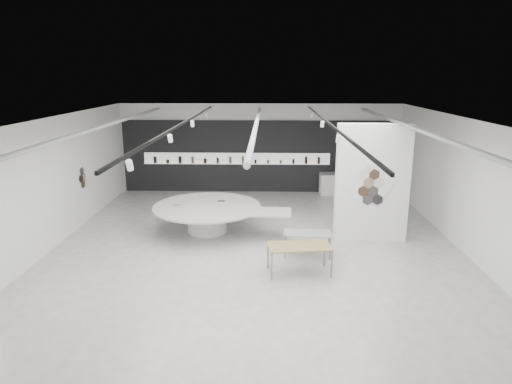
{
  "coord_description": "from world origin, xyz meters",
  "views": [
    {
      "loc": [
        0.32,
        -12.48,
        5.01
      ],
      "look_at": [
        -0.02,
        1.2,
        1.46
      ],
      "focal_mm": 32.0,
      "sensor_mm": 36.0,
      "label": 1
    }
  ],
  "objects_px": {
    "sample_table_wood": "(299,248)",
    "sample_table_stone": "(307,235)",
    "kitchen_counter": "(338,184)",
    "partition_column": "(372,183)",
    "display_island": "(209,215)"
  },
  "relations": [
    {
      "from": "partition_column",
      "to": "sample_table_stone",
      "type": "height_order",
      "value": "partition_column"
    },
    {
      "from": "partition_column",
      "to": "sample_table_wood",
      "type": "xyz_separation_m",
      "value": [
        -2.34,
        -2.52,
        -1.1
      ]
    },
    {
      "from": "display_island",
      "to": "sample_table_stone",
      "type": "height_order",
      "value": "display_island"
    },
    {
      "from": "sample_table_wood",
      "to": "kitchen_counter",
      "type": "bearing_deg",
      "value": 74.61
    },
    {
      "from": "partition_column",
      "to": "sample_table_stone",
      "type": "distance_m",
      "value": 2.7
    },
    {
      "from": "sample_table_wood",
      "to": "display_island",
      "type": "bearing_deg",
      "value": 131.04
    },
    {
      "from": "sample_table_wood",
      "to": "sample_table_stone",
      "type": "xyz_separation_m",
      "value": [
        0.31,
        1.19,
        -0.08
      ]
    },
    {
      "from": "display_island",
      "to": "sample_table_wood",
      "type": "relative_size",
      "value": 2.67
    },
    {
      "from": "display_island",
      "to": "kitchen_counter",
      "type": "relative_size",
      "value": 2.77
    },
    {
      "from": "sample_table_wood",
      "to": "kitchen_counter",
      "type": "relative_size",
      "value": 1.04
    },
    {
      "from": "sample_table_wood",
      "to": "sample_table_stone",
      "type": "distance_m",
      "value": 1.24
    },
    {
      "from": "partition_column",
      "to": "sample_table_wood",
      "type": "distance_m",
      "value": 3.61
    },
    {
      "from": "display_island",
      "to": "kitchen_counter",
      "type": "bearing_deg",
      "value": 47.66
    },
    {
      "from": "display_island",
      "to": "sample_table_stone",
      "type": "xyz_separation_m",
      "value": [
        3.02,
        -1.91,
        0.04
      ]
    },
    {
      "from": "partition_column",
      "to": "sample_table_stone",
      "type": "xyz_separation_m",
      "value": [
        -2.03,
        -1.33,
        -1.18
      ]
    }
  ]
}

